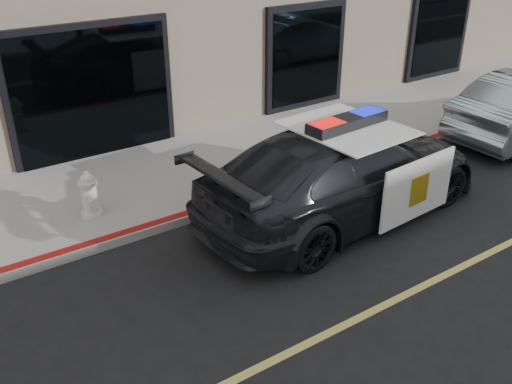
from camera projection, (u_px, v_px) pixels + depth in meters
ground at (362, 317)px, 7.60m from camera, size 120.00×120.00×0.00m
sidewalk_n at (180, 173)px, 11.43m from camera, size 60.00×3.50×0.15m
police_car at (344, 172)px, 9.74m from camera, size 2.99×5.82×1.81m
fire_hydrant at (90, 195)px, 9.58m from camera, size 0.36×0.50×0.80m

